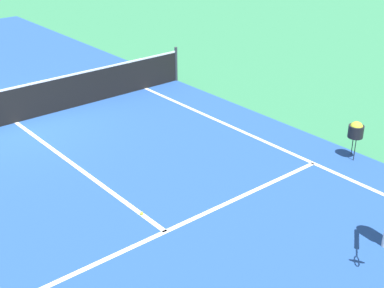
# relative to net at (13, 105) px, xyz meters

# --- Properties ---
(ground_plane) EXTENTS (60.00, 60.00, 0.00)m
(ground_plane) POSITION_rel_net_xyz_m (0.00, 0.00, -0.49)
(ground_plane) COLOR #337F51
(court_surface_inbounds) EXTENTS (10.62, 24.40, 0.00)m
(court_surface_inbounds) POSITION_rel_net_xyz_m (0.00, 0.00, -0.49)
(court_surface_inbounds) COLOR #234C93
(court_surface_inbounds) RESTS_ON ground_plane
(line_sideline_right) EXTENTS (0.10, 11.89, 0.01)m
(line_sideline_right) POSITION_rel_net_xyz_m (4.11, -5.95, -0.49)
(line_sideline_right) COLOR white
(line_sideline_right) RESTS_ON ground_plane
(line_service_near) EXTENTS (8.22, 0.10, 0.01)m
(line_service_near) POSITION_rel_net_xyz_m (0.00, -6.40, -0.49)
(line_service_near) COLOR white
(line_service_near) RESTS_ON ground_plane
(line_center_service) EXTENTS (0.10, 6.40, 0.01)m
(line_center_service) POSITION_rel_net_xyz_m (0.00, -3.20, -0.49)
(line_center_service) COLOR white
(line_center_service) RESTS_ON ground_plane
(net) EXTENTS (10.68, 0.09, 1.07)m
(net) POSITION_rel_net_xyz_m (0.00, 0.00, 0.00)
(net) COLOR #33383D
(net) RESTS_ON ground_plane
(ball_hopper) EXTENTS (0.34, 0.34, 0.87)m
(ball_hopper) POSITION_rel_net_xyz_m (5.02, -6.77, 0.18)
(ball_hopper) COLOR black
(ball_hopper) RESTS_ON ground_plane
(tennis_ball_mid_court) EXTENTS (0.07, 0.07, 0.07)m
(tennis_ball_mid_court) POSITION_rel_net_xyz_m (-0.01, -5.68, -0.46)
(tennis_ball_mid_court) COLOR #CCE033
(tennis_ball_mid_court) RESTS_ON ground_plane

